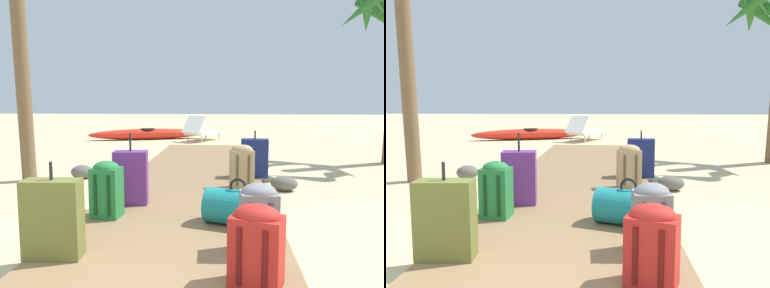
# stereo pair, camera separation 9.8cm
# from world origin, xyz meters

# --- Properties ---
(ground_plane) EXTENTS (60.00, 60.00, 0.00)m
(ground_plane) POSITION_xyz_m (0.00, 3.42, 0.00)
(ground_plane) COLOR #CCB789
(boardwalk) EXTENTS (2.00, 8.55, 0.08)m
(boardwalk) POSITION_xyz_m (0.00, 4.27, 0.04)
(boardwalk) COLOR olive
(boardwalk) RESTS_ON ground
(backpack_red) EXTENTS (0.37, 0.32, 0.53)m
(backpack_red) POSITION_xyz_m (0.67, 0.95, 0.36)
(backpack_red) COLOR red
(backpack_red) RESTS_ON boardwalk
(suitcase_olive) EXTENTS (0.43, 0.22, 0.73)m
(suitcase_olive) POSITION_xyz_m (-0.80, 1.27, 0.38)
(suitcase_olive) COLOR olive
(suitcase_olive) RESTS_ON boardwalk
(backpack_green) EXTENTS (0.30, 0.28, 0.57)m
(backpack_green) POSITION_xyz_m (-0.72, 2.27, 0.38)
(backpack_green) COLOR #237538
(backpack_green) RESTS_ON boardwalk
(backpack_grey) EXTENTS (0.30, 0.28, 0.54)m
(backpack_grey) POSITION_xyz_m (0.73, 1.51, 0.37)
(backpack_grey) COLOR slate
(backpack_grey) RESTS_ON boardwalk
(backpack_tan) EXTENTS (0.34, 0.24, 0.59)m
(backpack_tan) POSITION_xyz_m (0.69, 3.70, 0.39)
(backpack_tan) COLOR tan
(backpack_tan) RESTS_ON boardwalk
(duffel_bag_teal) EXTENTS (0.69, 0.51, 0.45)m
(duffel_bag_teal) POSITION_xyz_m (0.59, 2.13, 0.25)
(duffel_bag_teal) COLOR #197A7F
(duffel_bag_teal) RESTS_ON boardwalk
(suitcase_navy) EXTENTS (0.43, 0.27, 0.72)m
(suitcase_navy) POSITION_xyz_m (0.92, 4.45, 0.37)
(suitcase_navy) COLOR navy
(suitcase_navy) RESTS_ON boardwalk
(suitcase_purple) EXTENTS (0.40, 0.27, 0.81)m
(suitcase_purple) POSITION_xyz_m (-0.60, 2.78, 0.38)
(suitcase_purple) COLOR #6B2D84
(suitcase_purple) RESTS_ON boardwalk
(lounge_chair) EXTENTS (1.21, 1.64, 0.80)m
(lounge_chair) POSITION_xyz_m (-0.28, 10.27, 0.33)
(lounge_chair) COLOR white
(lounge_chair) RESTS_ON ground
(kayak) EXTENTS (3.70, 1.77, 0.35)m
(kayak) POSITION_xyz_m (-2.05, 10.62, 0.17)
(kayak) COLOR red
(kayak) RESTS_ON ground
(rock_right_near) EXTENTS (0.41, 0.36, 0.20)m
(rock_right_near) POSITION_xyz_m (1.29, 3.91, 0.10)
(rock_right_near) COLOR #5B5651
(rock_right_near) RESTS_ON ground
(rock_left_far) EXTENTS (0.37, 0.34, 0.22)m
(rock_left_far) POSITION_xyz_m (-1.84, 4.46, 0.11)
(rock_left_far) COLOR #5B5651
(rock_left_far) RESTS_ON ground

